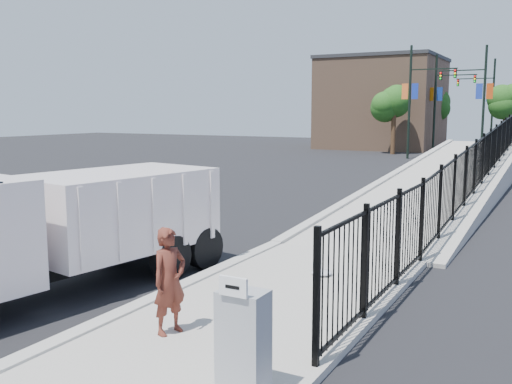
% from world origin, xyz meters
% --- Properties ---
extents(ground, '(120.00, 120.00, 0.00)m').
position_xyz_m(ground, '(0.00, 0.00, 0.00)').
color(ground, black).
rests_on(ground, ground).
extents(sidewalk, '(3.55, 12.00, 0.12)m').
position_xyz_m(sidewalk, '(1.93, -2.00, 0.06)').
color(sidewalk, '#9E998E').
rests_on(sidewalk, ground).
extents(curb, '(0.30, 12.00, 0.16)m').
position_xyz_m(curb, '(0.00, -2.00, 0.08)').
color(curb, '#ADAAA3').
rests_on(curb, ground).
extents(ramp, '(3.95, 24.06, 3.19)m').
position_xyz_m(ramp, '(2.12, 16.00, 0.00)').
color(ramp, '#9E998E').
rests_on(ramp, ground).
extents(iron_fence, '(0.10, 28.00, 1.80)m').
position_xyz_m(iron_fence, '(3.55, 12.00, 0.90)').
color(iron_fence, black).
rests_on(iron_fence, ground).
extents(truck, '(3.29, 7.16, 2.36)m').
position_xyz_m(truck, '(-1.99, -1.32, 1.33)').
color(truck, black).
rests_on(truck, ground).
extents(worker, '(0.52, 0.66, 1.60)m').
position_xyz_m(worker, '(1.22, -2.00, 0.92)').
color(worker, '#5C261B').
rests_on(worker, sidewalk).
extents(utility_cabinet, '(0.55, 0.40, 1.25)m').
position_xyz_m(utility_cabinet, '(3.10, -3.10, 0.75)').
color(utility_cabinet, gray).
rests_on(utility_cabinet, sidewalk).
extents(arrow_sign, '(0.35, 0.04, 0.22)m').
position_xyz_m(arrow_sign, '(3.10, -3.32, 1.48)').
color(arrow_sign, white).
rests_on(arrow_sign, utility_cabinet).
extents(debris, '(0.43, 0.43, 0.11)m').
position_xyz_m(debris, '(2.06, 1.89, 0.17)').
color(debris, silver).
rests_on(debris, sidewalk).
extents(light_pole_0, '(3.77, 0.22, 8.00)m').
position_xyz_m(light_pole_0, '(-3.49, 32.85, 4.36)').
color(light_pole_0, black).
rests_on(light_pole_0, ground).
extents(light_pole_1, '(3.78, 0.22, 8.00)m').
position_xyz_m(light_pole_1, '(0.59, 35.12, 4.36)').
color(light_pole_1, black).
rests_on(light_pole_1, ground).
extents(light_pole_2, '(3.77, 0.22, 8.00)m').
position_xyz_m(light_pole_2, '(-3.26, 40.54, 4.36)').
color(light_pole_2, black).
rests_on(light_pole_2, ground).
extents(light_pole_3, '(3.77, 0.22, 8.00)m').
position_xyz_m(light_pole_3, '(-0.06, 46.63, 4.36)').
color(light_pole_3, black).
rests_on(light_pole_3, ground).
extents(tree_0, '(2.56, 2.56, 5.28)m').
position_xyz_m(tree_0, '(-5.86, 36.45, 3.94)').
color(tree_0, '#382314').
rests_on(tree_0, ground).
extents(tree_1, '(2.18, 2.18, 5.09)m').
position_xyz_m(tree_1, '(1.97, 39.70, 3.91)').
color(tree_1, '#382314').
rests_on(tree_1, ground).
extents(tree_2, '(2.75, 2.75, 5.38)m').
position_xyz_m(tree_2, '(-4.92, 47.49, 3.95)').
color(tree_2, '#382314').
rests_on(tree_2, ground).
extents(building, '(10.00, 10.00, 8.00)m').
position_xyz_m(building, '(-9.00, 44.00, 4.00)').
color(building, '#8C664C').
rests_on(building, ground).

